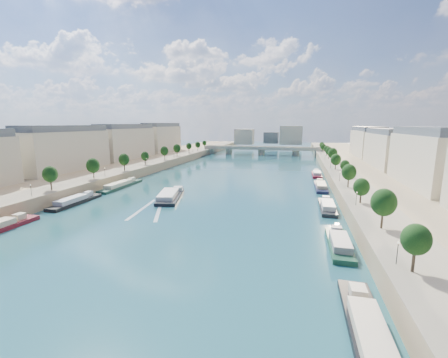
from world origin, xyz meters
The scene contains 17 objects.
ground centered at (0.00, 100.00, 0.00)m, with size 700.00×700.00×0.00m, color #0D2C3A.
quay_left centered at (-72.00, 100.00, 2.50)m, with size 44.00×520.00×5.00m, color #9E8460.
quay_right centered at (72.00, 100.00, 2.50)m, with size 44.00×520.00×5.00m, color #9E8460.
pave_left centered at (-57.00, 100.00, 5.05)m, with size 14.00×520.00×0.10m, color gray.
pave_right centered at (57.00, 100.00, 5.05)m, with size 14.00×520.00×0.10m, color gray.
trees_left centered at (-55.00, 102.00, 10.48)m, with size 4.80×268.80×8.26m.
trees_right centered at (55.00, 110.00, 10.48)m, with size 4.80×268.80×8.26m.
lamps_left centered at (-52.50, 90.00, 7.78)m, with size 0.36×200.36×4.28m.
lamps_right centered at (52.50, 105.00, 7.78)m, with size 0.36×200.36×4.28m.
buildings_left centered at (-85.00, 112.00, 16.45)m, with size 16.00×226.00×23.20m.
buildings_right centered at (85.00, 112.00, 16.45)m, with size 16.00×226.00×23.20m.
skyline centered at (3.19, 319.52, 14.66)m, with size 79.00×42.00×22.00m.
bridge centered at (0.00, 237.00, 5.08)m, with size 112.00×12.00×8.15m.
tour_barge centered at (-14.38, 57.94, 0.97)m, with size 13.85×27.41×3.68m.
wake centered at (-14.38, 41.30, 0.02)m, with size 13.97×25.94×0.04m.
moored_barges_left centered at (-45.50, 28.81, 0.84)m, with size 5.00×123.17×3.60m.
moored_barges_right centered at (45.50, 56.52, 0.84)m, with size 5.00×159.44×3.60m.
Camera 1 is at (35.02, -49.99, 29.47)m, focal length 24.00 mm.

